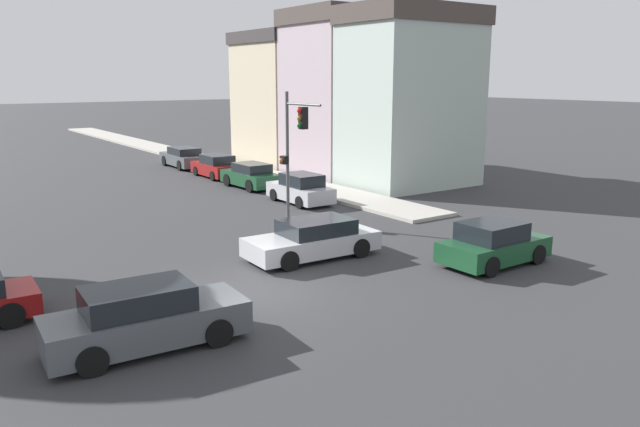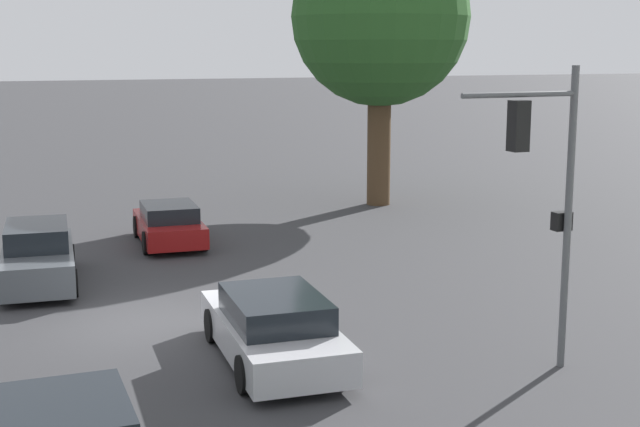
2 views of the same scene
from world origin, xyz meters
name	(u,v)px [view 2 (image 2 of 2)]	position (x,y,z in m)	size (l,w,h in m)	color
ground_plane	(143,322)	(0.00, 0.00, 0.00)	(300.00, 300.00, 0.00)	#333335
street_tree	(380,18)	(-11.99, 10.95, 7.04)	(6.67, 6.67, 10.44)	#4C3823
traffic_signal	(544,175)	(5.48, 6.51, 3.71)	(0.61, 2.51, 5.67)	#515456
crossing_car_0	(169,224)	(-7.71, 2.04, 0.62)	(4.13, 2.02, 1.27)	maroon
crossing_car_1	(38,256)	(-4.13, -1.98, 0.74)	(4.74, 2.06, 1.55)	#4C5156
crossing_car_2	(274,328)	(3.36, 2.00, 0.66)	(4.79, 2.18, 1.37)	#B7B7BC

